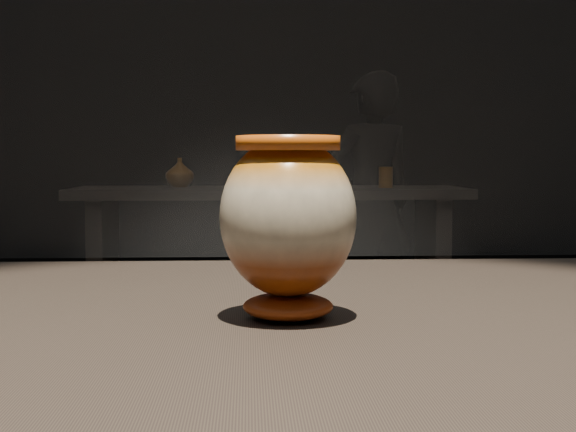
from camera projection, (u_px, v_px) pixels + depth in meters
name	position (u px, v px, depth m)	size (l,w,h in m)	color
main_vase	(288.00, 219.00, 0.77)	(0.15, 0.15, 0.18)	maroon
back_shelf	(269.00, 239.00, 4.13)	(2.00, 0.60, 0.90)	black
back_vase_left	(180.00, 173.00, 4.14)	(0.15, 0.15, 0.15)	#8E4D14
back_vase_mid	(296.00, 170.00, 4.10)	(0.17, 0.17, 0.18)	maroon
back_vase_right	(386.00, 177.00, 4.08)	(0.07, 0.07, 0.11)	#8E4D14
visitor	(371.00, 203.00, 4.81)	(0.57, 0.37, 1.56)	black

